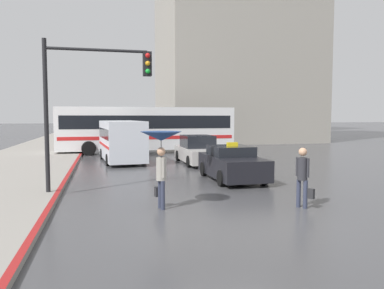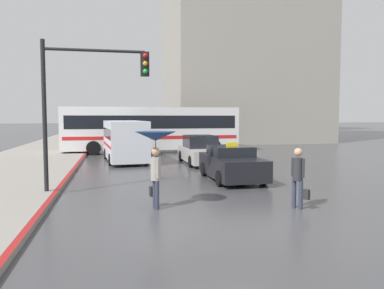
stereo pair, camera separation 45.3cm
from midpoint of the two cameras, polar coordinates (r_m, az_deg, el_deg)
name	(u,v)px [view 2 (the right image)]	position (r m, az deg, el deg)	size (l,w,h in m)	color
ground_plane	(227,225)	(9.14, 6.84, -12.10)	(300.00, 300.00, 0.00)	#424244
taxi	(232,164)	(15.33, 6.89, -2.96)	(1.91, 4.02, 1.54)	black
sedan_red	(201,151)	(20.66, 1.95, -0.98)	(1.91, 4.65, 1.54)	#B7B2AD
ambulance_van	(125,139)	(21.82, -9.64, 0.84)	(2.51, 5.74, 2.34)	silver
city_bus	(152,127)	(27.20, -5.72, 2.60)	(12.50, 2.86, 3.25)	silver
pedestrian_with_umbrella	(156,145)	(10.37, -4.34, -0.03)	(1.14, 1.14, 2.16)	#2D3347
pedestrian_man	(298,174)	(10.91, 17.03, -4.39)	(0.43, 0.52, 1.70)	#2D3347
traffic_light	(90,88)	(12.81, -14.33, 8.39)	(3.45, 0.38, 5.04)	black
building_tower_far	(259,47)	(69.85, 10.34, 14.46)	(14.28, 11.82, 30.12)	gray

